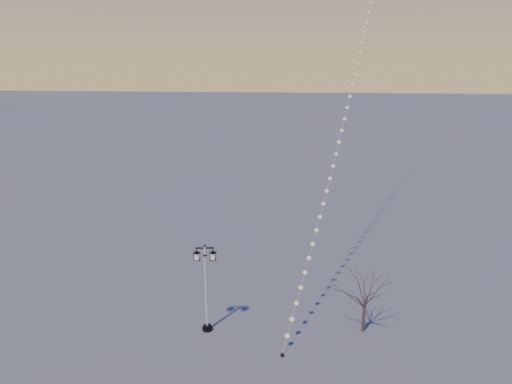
{
  "coord_description": "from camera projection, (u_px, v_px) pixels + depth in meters",
  "views": [
    {
      "loc": [
        2.12,
        -24.71,
        16.68
      ],
      "look_at": [
        0.2,
        3.55,
        7.99
      ],
      "focal_mm": 34.12,
      "sensor_mm": 36.0,
      "label": 1
    }
  ],
  "objects": [
    {
      "name": "ground",
      "position": [
        249.0,
        339.0,
        28.6
      ],
      "size": [
        300.0,
        300.0,
        0.0
      ],
      "primitive_type": "plane",
      "color": "#595B5A",
      "rests_on": "ground"
    },
    {
      "name": "street_lamp",
      "position": [
        206.0,
        284.0,
        28.62
      ],
      "size": [
        1.42,
        0.62,
        5.61
      ],
      "rotation": [
        0.0,
        0.0,
        0.09
      ],
      "color": "black",
      "rests_on": "ground"
    },
    {
      "name": "bare_tree",
      "position": [
        365.0,
        293.0,
        28.7
      ],
      "size": [
        2.23,
        2.23,
        3.71
      ],
      "rotation": [
        0.0,
        0.0,
        -0.17
      ],
      "color": "#40332C",
      "rests_on": "ground"
    },
    {
      "name": "kite_train",
      "position": [
        351.0,
        71.0,
        38.03
      ],
      "size": [
        10.41,
        33.35,
        29.45
      ],
      "rotation": [
        0.0,
        0.0,
        0.11
      ],
      "color": "black",
      "rests_on": "ground"
    }
  ]
}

